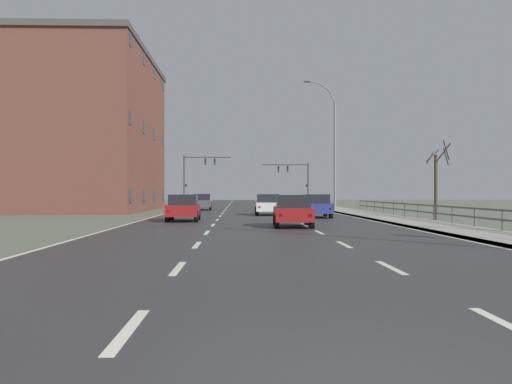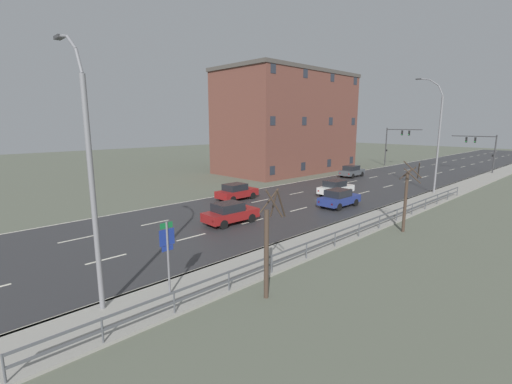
{
  "view_description": "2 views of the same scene",
  "coord_description": "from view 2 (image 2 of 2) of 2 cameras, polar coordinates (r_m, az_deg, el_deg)",
  "views": [
    {
      "loc": [
        -1.0,
        -4.65,
        1.67
      ],
      "look_at": [
        0.77,
        52.85,
        1.76
      ],
      "focal_mm": 38.75,
      "sensor_mm": 36.0,
      "label": 1
    },
    {
      "loc": [
        20.9,
        6.0,
        7.17
      ],
      "look_at": [
        0.0,
        26.21,
        1.56
      ],
      "focal_mm": 25.05,
      "sensor_mm": 36.0,
      "label": 2
    }
  ],
  "objects": [
    {
      "name": "car_near_left",
      "position": [
        50.18,
        15.05,
        3.25
      ],
      "size": [
        1.97,
        4.17,
        1.57
      ],
      "rotation": [
        0.0,
        0.0,
        0.04
      ],
      "color": "#474C51",
      "rests_on": "ground"
    },
    {
      "name": "car_far_left",
      "position": [
        31.74,
        13.12,
        -0.94
      ],
      "size": [
        1.89,
        4.13,
        1.57
      ],
      "rotation": [
        0.0,
        0.0,
        -0.01
      ],
      "color": "navy",
      "rests_on": "ground"
    },
    {
      "name": "car_far_right",
      "position": [
        25.9,
        -4.16,
        -3.34
      ],
      "size": [
        1.95,
        4.16,
        1.57
      ],
      "rotation": [
        0.0,
        0.0,
        -0.04
      ],
      "color": "maroon",
      "rests_on": "ground"
    },
    {
      "name": "car_near_right",
      "position": [
        36.73,
        12.6,
        0.67
      ],
      "size": [
        1.86,
        4.11,
        1.57
      ],
      "rotation": [
        0.0,
        0.0,
        -0.01
      ],
      "color": "silver",
      "rests_on": "ground"
    },
    {
      "name": "ground_plane",
      "position": [
        47.47,
        19.27,
        1.54
      ],
      "size": [
        160.0,
        160.0,
        0.12
      ],
      "color": "#5B6051"
    },
    {
      "name": "sidewalk_right",
      "position": [
        55.88,
        32.67,
        1.87
      ],
      "size": [
        3.0,
        120.0,
        0.12
      ],
      "color": "gray",
      "rests_on": "ground"
    },
    {
      "name": "road_asphalt_strip",
      "position": [
        58.34,
        24.63,
        2.87
      ],
      "size": [
        14.0,
        120.0,
        0.03
      ],
      "color": "#303033",
      "rests_on": "ground"
    },
    {
      "name": "bare_tree_mid",
      "position": [
        25.55,
        22.9,
        -0.77
      ],
      "size": [
        1.48,
        1.91,
        4.87
      ],
      "color": "#423328",
      "rests_on": "ground"
    },
    {
      "name": "traffic_signal_right",
      "position": [
        61.97,
        32.49,
        6.19
      ],
      "size": [
        5.98,
        0.36,
        5.55
      ],
      "color": "#38383A",
      "rests_on": "ground"
    },
    {
      "name": "brick_building",
      "position": [
        54.75,
        5.02,
        11.03
      ],
      "size": [
        11.5,
        21.16,
        14.62
      ],
      "color": "brown",
      "rests_on": "ground"
    },
    {
      "name": "bare_tree_near",
      "position": [
        14.69,
        1.89,
        -8.69
      ],
      "size": [
        1.35,
        1.34,
        4.75
      ],
      "color": "#423328",
      "rests_on": "ground"
    },
    {
      "name": "car_mid_centre",
      "position": [
        33.86,
        -3.13,
        0.06
      ],
      "size": [
        1.91,
        4.14,
        1.57
      ],
      "rotation": [
        0.0,
        0.0,
        0.02
      ],
      "color": "maroon",
      "rests_on": "ground"
    },
    {
      "name": "street_lamp_midground",
      "position": [
        40.9,
        26.93,
        7.7
      ],
      "size": [
        2.9,
        0.24,
        11.74
      ],
      "color": "slate",
      "rests_on": "ground"
    },
    {
      "name": "street_lamp_foreground",
      "position": [
        14.36,
        -24.99,
        1.67
      ],
      "size": [
        2.46,
        0.24,
        10.45
      ],
      "color": "slate",
      "rests_on": "ground"
    },
    {
      "name": "traffic_signal_left",
      "position": [
        65.05,
        21.26,
        7.78
      ],
      "size": [
        5.97,
        0.36,
        6.41
      ],
      "color": "#38383A",
      "rests_on": "ground"
    },
    {
      "name": "guardrail",
      "position": [
        23.54,
        16.15,
        -5.46
      ],
      "size": [
        0.07,
        37.46,
        1.0
      ],
      "color": "#515459",
      "rests_on": "ground"
    },
    {
      "name": "highway_sign",
      "position": [
        15.23,
        -13.93,
        -8.9
      ],
      "size": [
        0.09,
        0.68,
        3.26
      ],
      "color": "slate",
      "rests_on": "ground"
    }
  ]
}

